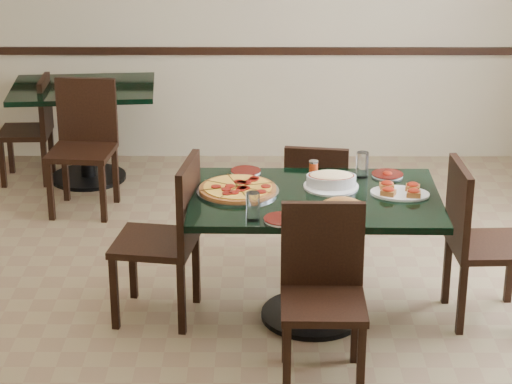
{
  "coord_description": "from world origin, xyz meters",
  "views": [
    {
      "loc": [
        0.09,
        -5.14,
        2.75
      ],
      "look_at": [
        0.08,
        0.0,
        0.75
      ],
      "focal_mm": 70.0,
      "sensor_mm": 36.0,
      "label": 1
    }
  ],
  "objects_px": {
    "chair_far": "(317,200)",
    "lasagna_casserole": "(331,180)",
    "chair_left": "(170,231)",
    "chair_near": "(323,284)",
    "chair_right": "(476,234)",
    "main_table": "(314,226)",
    "back_table": "(85,115)",
    "back_chair_near": "(84,138)",
    "bread_basket": "(344,207)",
    "pepperoni_pizza": "(238,189)",
    "back_chair_left": "(34,124)",
    "bruschetta_platter": "(400,191)"
  },
  "relations": [
    {
      "from": "chair_left",
      "to": "pepperoni_pizza",
      "type": "bearing_deg",
      "value": 104.87
    },
    {
      "from": "main_table",
      "to": "chair_near",
      "type": "xyz_separation_m",
      "value": [
        0.01,
        -0.59,
        -0.06
      ]
    },
    {
      "from": "main_table",
      "to": "bruschetta_platter",
      "type": "relative_size",
      "value": 3.82
    },
    {
      "from": "chair_left",
      "to": "lasagna_casserole",
      "type": "xyz_separation_m",
      "value": [
        0.9,
        0.11,
        0.26
      ]
    },
    {
      "from": "chair_far",
      "to": "back_chair_left",
      "type": "xyz_separation_m",
      "value": [
        -2.09,
        1.58,
        -0.01
      ]
    },
    {
      "from": "pepperoni_pizza",
      "to": "lasagna_casserole",
      "type": "relative_size",
      "value": 1.48
    },
    {
      "from": "lasagna_casserole",
      "to": "bruschetta_platter",
      "type": "xyz_separation_m",
      "value": [
        0.37,
        -0.11,
        -0.02
      ]
    },
    {
      "from": "bruschetta_platter",
      "to": "chair_right",
      "type": "bearing_deg",
      "value": 9.09
    },
    {
      "from": "chair_far",
      "to": "bread_basket",
      "type": "distance_m",
      "value": 0.99
    },
    {
      "from": "chair_near",
      "to": "bruschetta_platter",
      "type": "relative_size",
      "value": 2.5
    },
    {
      "from": "chair_right",
      "to": "lasagna_casserole",
      "type": "bearing_deg",
      "value": 78.64
    },
    {
      "from": "back_table",
      "to": "chair_right",
      "type": "distance_m",
      "value": 3.41
    },
    {
      "from": "chair_near",
      "to": "lasagna_casserole",
      "type": "bearing_deg",
      "value": 84.09
    },
    {
      "from": "back_chair_near",
      "to": "chair_right",
      "type": "bearing_deg",
      "value": -28.66
    },
    {
      "from": "lasagna_casserole",
      "to": "chair_left",
      "type": "bearing_deg",
      "value": -171.76
    },
    {
      "from": "main_table",
      "to": "chair_near",
      "type": "height_order",
      "value": "chair_near"
    },
    {
      "from": "chair_left",
      "to": "back_chair_near",
      "type": "distance_m",
      "value": 1.84
    },
    {
      "from": "back_chair_left",
      "to": "chair_near",
      "type": "bearing_deg",
      "value": 33.79
    },
    {
      "from": "chair_right",
      "to": "back_chair_left",
      "type": "relative_size",
      "value": 1.13
    },
    {
      "from": "chair_far",
      "to": "bread_basket",
      "type": "bearing_deg",
      "value": 103.39
    },
    {
      "from": "main_table",
      "to": "chair_right",
      "type": "xyz_separation_m",
      "value": [
        0.9,
        -0.0,
        -0.05
      ]
    },
    {
      "from": "chair_near",
      "to": "chair_left",
      "type": "relative_size",
      "value": 0.95
    },
    {
      "from": "chair_far",
      "to": "back_chair_left",
      "type": "distance_m",
      "value": 2.62
    },
    {
      "from": "back_table",
      "to": "back_chair_near",
      "type": "height_order",
      "value": "back_chair_near"
    },
    {
      "from": "bruschetta_platter",
      "to": "chair_left",
      "type": "bearing_deg",
      "value": -168.87
    },
    {
      "from": "main_table",
      "to": "chair_left",
      "type": "xyz_separation_m",
      "value": [
        -0.8,
        0.01,
        -0.04
      ]
    },
    {
      "from": "lasagna_casserole",
      "to": "bruschetta_platter",
      "type": "distance_m",
      "value": 0.39
    },
    {
      "from": "chair_far",
      "to": "lasagna_casserole",
      "type": "relative_size",
      "value": 2.68
    },
    {
      "from": "chair_near",
      "to": "bread_basket",
      "type": "relative_size",
      "value": 3.6
    },
    {
      "from": "chair_far",
      "to": "chair_right",
      "type": "bearing_deg",
      "value": 149.89
    },
    {
      "from": "chair_far",
      "to": "bread_basket",
      "type": "height_order",
      "value": "bread_basket"
    },
    {
      "from": "lasagna_casserole",
      "to": "bread_basket",
      "type": "distance_m",
      "value": 0.39
    },
    {
      "from": "chair_far",
      "to": "chair_left",
      "type": "distance_m",
      "value": 1.08
    },
    {
      "from": "chair_left",
      "to": "bread_basket",
      "type": "relative_size",
      "value": 3.77
    },
    {
      "from": "lasagna_casserole",
      "to": "back_table",
      "type": "bearing_deg",
      "value": 130.34
    },
    {
      "from": "chair_far",
      "to": "chair_left",
      "type": "xyz_separation_m",
      "value": [
        -0.86,
        -0.66,
        0.07
      ]
    },
    {
      "from": "back_table",
      "to": "pepperoni_pizza",
      "type": "xyz_separation_m",
      "value": [
        1.22,
        -2.21,
        0.24
      ]
    },
    {
      "from": "back_table",
      "to": "chair_near",
      "type": "xyz_separation_m",
      "value": [
        1.66,
        -2.85,
        -0.02
      ]
    },
    {
      "from": "pepperoni_pizza",
      "to": "bruschetta_platter",
      "type": "bearing_deg",
      "value": -2.51
    },
    {
      "from": "chair_far",
      "to": "main_table",
      "type": "bearing_deg",
      "value": 93.82
    },
    {
      "from": "chair_right",
      "to": "back_chair_near",
      "type": "relative_size",
      "value": 0.99
    },
    {
      "from": "chair_far",
      "to": "chair_near",
      "type": "xyz_separation_m",
      "value": [
        -0.04,
        -1.26,
        0.05
      ]
    },
    {
      "from": "main_table",
      "to": "back_chair_near",
      "type": "xyz_separation_m",
      "value": [
        -1.56,
        1.69,
        -0.04
      ]
    },
    {
      "from": "chair_left",
      "to": "chair_right",
      "type": "bearing_deg",
      "value": 98.29
    },
    {
      "from": "back_table",
      "to": "back_chair_left",
      "type": "xyz_separation_m",
      "value": [
        -0.39,
        -0.01,
        -0.07
      ]
    },
    {
      "from": "pepperoni_pizza",
      "to": "bruschetta_platter",
      "type": "relative_size",
      "value": 1.27
    },
    {
      "from": "chair_right",
      "to": "lasagna_casserole",
      "type": "distance_m",
      "value": 0.86
    },
    {
      "from": "chair_left",
      "to": "bruschetta_platter",
      "type": "height_order",
      "value": "chair_left"
    },
    {
      "from": "pepperoni_pizza",
      "to": "bread_basket",
      "type": "height_order",
      "value": "bread_basket"
    },
    {
      "from": "back_table",
      "to": "back_chair_near",
      "type": "distance_m",
      "value": 0.58
    }
  ]
}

